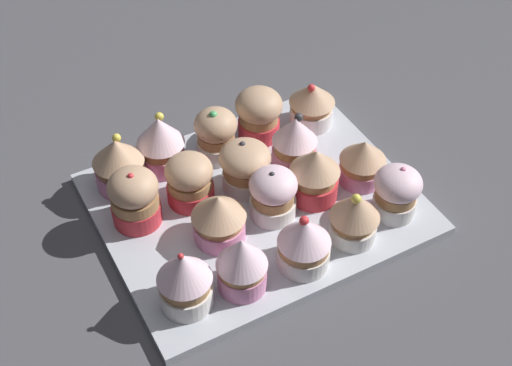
# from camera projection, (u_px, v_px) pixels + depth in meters

# --- Properties ---
(ground_plane) EXTENTS (1.80, 1.80, 0.03)m
(ground_plane) POSITION_uv_depth(u_px,v_px,m) (256.00, 215.00, 0.89)
(ground_plane) COLOR #4C4C51
(baking_tray) EXTENTS (0.31, 0.37, 0.01)m
(baking_tray) POSITION_uv_depth(u_px,v_px,m) (256.00, 204.00, 0.87)
(baking_tray) COLOR silver
(baking_tray) RESTS_ON ground_plane
(cupcake_0) EXTENTS (0.06, 0.06, 0.07)m
(cupcake_0) POSITION_uv_depth(u_px,v_px,m) (397.00, 191.00, 0.83)
(cupcake_0) COLOR white
(cupcake_0) RESTS_ON baking_tray
(cupcake_1) EXTENTS (0.06, 0.06, 0.06)m
(cupcake_1) POSITION_uv_depth(u_px,v_px,m) (363.00, 161.00, 0.87)
(cupcake_1) COLOR pink
(cupcake_1) RESTS_ON baking_tray
(cupcake_2) EXTENTS (0.06, 0.06, 0.07)m
(cupcake_2) POSITION_uv_depth(u_px,v_px,m) (312.00, 103.00, 0.95)
(cupcake_2) COLOR white
(cupcake_2) RESTS_ON baking_tray
(cupcake_3) EXTENTS (0.06, 0.06, 0.07)m
(cupcake_3) POSITION_uv_depth(u_px,v_px,m) (355.00, 216.00, 0.80)
(cupcake_3) COLOR white
(cupcake_3) RESTS_ON baking_tray
(cupcake_4) EXTENTS (0.06, 0.06, 0.07)m
(cupcake_4) POSITION_uv_depth(u_px,v_px,m) (315.00, 174.00, 0.85)
(cupcake_4) COLOR #D1333D
(cupcake_4) RESTS_ON baking_tray
(cupcake_5) EXTENTS (0.06, 0.06, 0.08)m
(cupcake_5) POSITION_uv_depth(u_px,v_px,m) (295.00, 142.00, 0.89)
(cupcake_5) COLOR pink
(cupcake_5) RESTS_ON baking_tray
(cupcake_6) EXTENTS (0.06, 0.06, 0.07)m
(cupcake_6) POSITION_uv_depth(u_px,v_px,m) (259.00, 113.00, 0.93)
(cupcake_6) COLOR #D1333D
(cupcake_6) RESTS_ON baking_tray
(cupcake_7) EXTENTS (0.06, 0.06, 0.07)m
(cupcake_7) POSITION_uv_depth(u_px,v_px,m) (307.00, 241.00, 0.78)
(cupcake_7) COLOR white
(cupcake_7) RESTS_ON baking_tray
(cupcake_8) EXTENTS (0.06, 0.06, 0.07)m
(cupcake_8) POSITION_uv_depth(u_px,v_px,m) (273.00, 193.00, 0.83)
(cupcake_8) COLOR white
(cupcake_8) RESTS_ON baking_tray
(cupcake_9) EXTENTS (0.06, 0.06, 0.07)m
(cupcake_9) POSITION_uv_depth(u_px,v_px,m) (247.00, 165.00, 0.86)
(cupcake_9) COLOR white
(cupcake_9) RESTS_ON baking_tray
(cupcake_10) EXTENTS (0.06, 0.06, 0.08)m
(cupcake_10) POSITION_uv_depth(u_px,v_px,m) (216.00, 133.00, 0.90)
(cupcake_10) COLOR white
(cupcake_10) RESTS_ON baking_tray
(cupcake_11) EXTENTS (0.06, 0.06, 0.08)m
(cupcake_11) POSITION_uv_depth(u_px,v_px,m) (242.00, 263.00, 0.75)
(cupcake_11) COLOR pink
(cupcake_11) RESTS_ON baking_tray
(cupcake_12) EXTENTS (0.06, 0.06, 0.07)m
(cupcake_12) POSITION_uv_depth(u_px,v_px,m) (219.00, 217.00, 0.80)
(cupcake_12) COLOR pink
(cupcake_12) RESTS_ON baking_tray
(cupcake_13) EXTENTS (0.06, 0.06, 0.07)m
(cupcake_13) POSITION_uv_depth(u_px,v_px,m) (189.00, 179.00, 0.85)
(cupcake_13) COLOR #D1333D
(cupcake_13) RESTS_ON baking_tray
(cupcake_14) EXTENTS (0.06, 0.06, 0.08)m
(cupcake_14) POSITION_uv_depth(u_px,v_px,m) (161.00, 142.00, 0.88)
(cupcake_14) COLOR pink
(cupcake_14) RESTS_ON baking_tray
(cupcake_15) EXTENTS (0.06, 0.06, 0.08)m
(cupcake_15) POSITION_uv_depth(u_px,v_px,m) (185.00, 279.00, 0.73)
(cupcake_15) COLOR white
(cupcake_15) RESTS_ON baking_tray
(cupcake_16) EXTENTS (0.06, 0.06, 0.08)m
(cupcake_16) POSITION_uv_depth(u_px,v_px,m) (134.00, 197.00, 0.82)
(cupcake_16) COLOR #D1333D
(cupcake_16) RESTS_ON baking_tray
(cupcake_17) EXTENTS (0.06, 0.06, 0.08)m
(cupcake_17) POSITION_uv_depth(u_px,v_px,m) (119.00, 163.00, 0.86)
(cupcake_17) COLOR pink
(cupcake_17) RESTS_ON baking_tray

